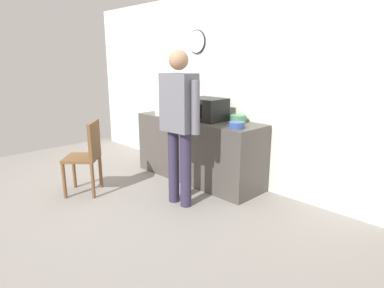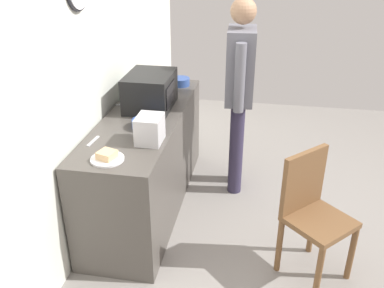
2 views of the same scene
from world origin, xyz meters
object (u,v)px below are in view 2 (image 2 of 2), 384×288
object	(u,v)px
microwave	(150,91)
salad_bowl	(180,82)
wooden_chair	(312,210)
toaster	(150,129)
sandwich_plate	(107,157)
mixing_bowl	(142,86)
fork_utensil	(124,103)
cereal_bowl	(146,123)
person_standing	(240,84)
spoon_utensil	(93,141)

from	to	relation	value
microwave	salad_bowl	world-z (taller)	microwave
wooden_chair	toaster	bearing A→B (deg)	83.69
sandwich_plate	microwave	bearing A→B (deg)	-2.05
mixing_bowl	fork_utensil	world-z (taller)	mixing_bowl
cereal_bowl	person_standing	size ratio (longest dim) A/B	0.12
cereal_bowl	spoon_utensil	bearing A→B (deg)	135.30
fork_utensil	sandwich_plate	bearing A→B (deg)	-167.89
salad_bowl	cereal_bowl	distance (m)	1.05
salad_bowl	spoon_utensil	bearing A→B (deg)	164.64
sandwich_plate	toaster	bearing A→B (deg)	-33.12
toaster	spoon_utensil	distance (m)	0.43
mixing_bowl	person_standing	size ratio (longest dim) A/B	0.12
mixing_bowl	spoon_utensil	bearing A→B (deg)	177.56
microwave	salad_bowl	xyz separation A→B (m)	(0.62, -0.14, -0.11)
mixing_bowl	spoon_utensil	size ratio (longest dim) A/B	1.24
mixing_bowl	toaster	xyz separation A→B (m)	(-1.06, -0.36, 0.05)
toaster	spoon_utensil	bearing A→B (deg)	99.96
salad_bowl	wooden_chair	distance (m)	1.92
sandwich_plate	salad_bowl	world-z (taller)	salad_bowl
fork_utensil	person_standing	xyz separation A→B (m)	(0.24, -1.00, 0.16)
cereal_bowl	person_standing	bearing A→B (deg)	-43.91
salad_bowl	spoon_utensil	xyz separation A→B (m)	(-1.36, 0.37, -0.03)
microwave	wooden_chair	world-z (taller)	microwave
microwave	mixing_bowl	xyz separation A→B (m)	(0.39, 0.19, -0.10)
sandwich_plate	wooden_chair	distance (m)	1.46
salad_bowl	mixing_bowl	world-z (taller)	mixing_bowl
cereal_bowl	wooden_chair	world-z (taller)	cereal_bowl
person_standing	wooden_chair	world-z (taller)	person_standing
salad_bowl	spoon_utensil	world-z (taller)	salad_bowl
spoon_utensil	sandwich_plate	bearing A→B (deg)	-141.01
sandwich_plate	fork_utensil	size ratio (longest dim) A/B	1.34
person_standing	cereal_bowl	bearing A→B (deg)	136.09
microwave	wooden_chair	distance (m)	1.66
microwave	wooden_chair	xyz separation A→B (m)	(-0.80, -1.36, -0.52)
cereal_bowl	fork_utensil	size ratio (longest dim) A/B	1.28
salad_bowl	toaster	xyz separation A→B (m)	(-1.29, -0.04, 0.06)
cereal_bowl	sandwich_plate	bearing A→B (deg)	169.05
sandwich_plate	spoon_utensil	bearing A→B (deg)	38.99
cereal_bowl	fork_utensil	xyz separation A→B (m)	(0.46, 0.33, -0.03)
sandwich_plate	spoon_utensil	size ratio (longest dim) A/B	1.34
cereal_bowl	salad_bowl	bearing A→B (deg)	-3.43
cereal_bowl	person_standing	world-z (taller)	person_standing
toaster	spoon_utensil	xyz separation A→B (m)	(-0.07, 0.41, -0.10)
mixing_bowl	person_standing	bearing A→B (deg)	-97.29
sandwich_plate	mixing_bowl	world-z (taller)	mixing_bowl
sandwich_plate	salad_bowl	size ratio (longest dim) A/B	1.23
spoon_utensil	person_standing	size ratio (longest dim) A/B	0.09
mixing_bowl	toaster	distance (m)	1.12
microwave	wooden_chair	size ratio (longest dim) A/B	0.53
microwave	toaster	distance (m)	0.69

